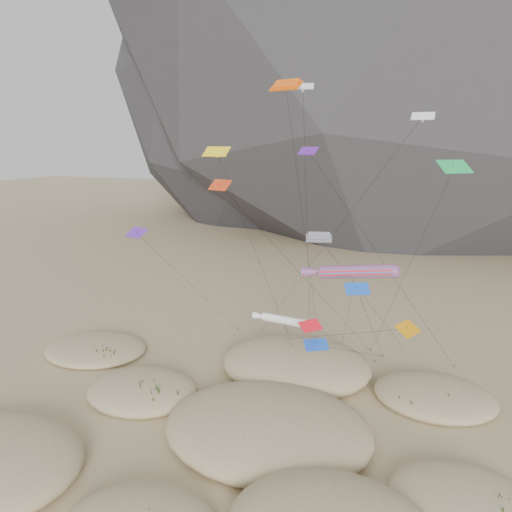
% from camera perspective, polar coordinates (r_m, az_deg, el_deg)
% --- Properties ---
extents(ground, '(500.00, 500.00, 0.00)m').
position_cam_1_polar(ground, '(40.63, -2.63, -22.62)').
color(ground, '#CCB789').
rests_on(ground, ground).
extents(dunes, '(50.14, 37.36, 4.00)m').
position_cam_1_polar(dunes, '(43.73, -3.00, -18.63)').
color(dunes, '#CCB789').
rests_on(dunes, ground).
extents(dune_grass, '(42.34, 28.75, 1.48)m').
position_cam_1_polar(dune_grass, '(43.25, -3.29, -18.89)').
color(dune_grass, black).
rests_on(dune_grass, ground).
extents(kite_stakes, '(26.19, 4.30, 0.30)m').
position_cam_1_polar(kite_stakes, '(59.48, 8.61, -10.47)').
color(kite_stakes, '#3F2D1E').
rests_on(kite_stakes, ground).
extents(rainbow_tube_kite, '(8.64, 13.89, 13.44)m').
position_cam_1_polar(rainbow_tube_kite, '(44.63, 10.94, -1.76)').
color(rainbow_tube_kite, red).
rests_on(rainbow_tube_kite, ground).
extents(white_tube_kite, '(5.56, 13.40, 9.39)m').
position_cam_1_polar(white_tube_kite, '(42.87, 2.89, -7.29)').
color(white_tube_kite, white).
rests_on(white_tube_kite, ground).
extents(orange_parafoil, '(2.96, 16.27, 28.76)m').
position_cam_1_polar(orange_parafoil, '(44.13, 3.50, 18.47)').
color(orange_parafoil, '#F0570C').
rests_on(orange_parafoil, ground).
extents(multi_parafoil, '(7.10, 18.76, 16.33)m').
position_cam_1_polar(multi_parafoil, '(41.82, 7.40, 1.86)').
color(multi_parafoil, orange).
rests_on(multi_parafoil, ground).
extents(delta_kites, '(29.63, 20.14, 28.51)m').
position_cam_1_polar(delta_kites, '(42.91, 6.67, 4.06)').
color(delta_kites, red).
rests_on(delta_kites, ground).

